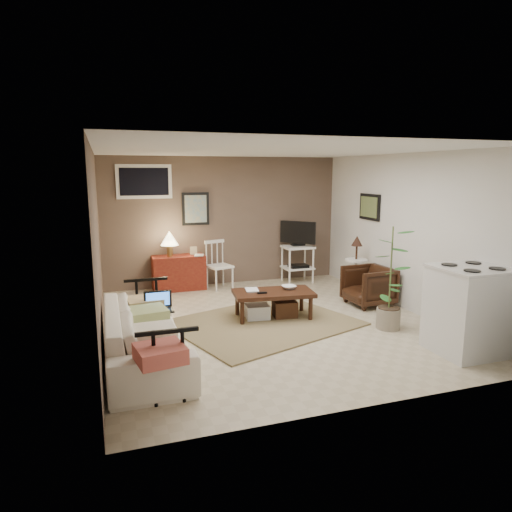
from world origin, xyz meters
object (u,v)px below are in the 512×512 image
object	(u,v)px
coffee_table	(273,302)
red_console	(178,269)
spindle_chair	(219,266)
tv_stand	(298,250)
stove	(469,310)
potted_plant	(391,274)
side_table	(356,258)
armchair	(369,284)
sofa	(144,326)

from	to	relation	value
coffee_table	red_console	xyz separation A→B (m)	(-1.04, 2.12, 0.13)
spindle_chair	tv_stand	world-z (taller)	tv_stand
spindle_chair	stove	world-z (taller)	stove
spindle_chair	tv_stand	bearing A→B (deg)	0.08
potted_plant	stove	world-z (taller)	potted_plant
coffee_table	stove	distance (m)	2.60
stove	side_table	bearing A→B (deg)	87.89
tv_stand	stove	size ratio (longest dim) A/B	1.14
coffee_table	armchair	xyz separation A→B (m)	(1.71, 0.17, 0.10)
sofa	armchair	distance (m)	3.80
spindle_chair	armchair	distance (m)	2.70
sofa	red_console	bearing A→B (deg)	-15.56
spindle_chair	side_table	bearing A→B (deg)	-27.85
coffee_table	spindle_chair	xyz separation A→B (m)	(-0.32, 1.96, 0.17)
tv_stand	coffee_table	bearing A→B (deg)	-122.51
side_table	red_console	bearing A→B (deg)	155.79
stove	spindle_chair	bearing A→B (deg)	118.15
sofa	stove	bearing A→B (deg)	-104.04
coffee_table	red_console	size ratio (longest dim) A/B	1.12
tv_stand	armchair	xyz separation A→B (m)	(0.46, -1.79, -0.29)
tv_stand	side_table	xyz separation A→B (m)	(0.60, -1.15, 0.01)
armchair	coffee_table	bearing A→B (deg)	-87.02
red_console	potted_plant	bearing A→B (deg)	-51.56
sofa	potted_plant	bearing A→B (deg)	-88.47
tv_stand	red_console	bearing A→B (deg)	176.15
side_table	armchair	xyz separation A→B (m)	(-0.14, -0.64, -0.30)
side_table	stove	bearing A→B (deg)	-92.11
sofa	spindle_chair	bearing A→B (deg)	-28.36
armchair	red_console	bearing A→B (deg)	-128.02
sofa	stove	distance (m)	3.78
potted_plant	spindle_chair	bearing A→B (deg)	120.23
armchair	stove	xyz separation A→B (m)	(0.04, -2.08, 0.18)
red_console	side_table	distance (m)	3.19
coffee_table	armchair	distance (m)	1.72
coffee_table	sofa	size ratio (longest dim) A/B	0.56
sofa	stove	size ratio (longest dim) A/B	2.06
sofa	red_console	distance (m)	3.23
coffee_table	potted_plant	distance (m)	1.71
spindle_chair	armchair	size ratio (longest dim) A/B	1.28
coffee_table	stove	world-z (taller)	stove
sofa	red_console	xyz separation A→B (m)	(0.87, 3.11, -0.05)
sofa	potted_plant	distance (m)	3.28
spindle_chair	coffee_table	bearing A→B (deg)	-80.82
side_table	coffee_table	bearing A→B (deg)	-156.29
coffee_table	stove	xyz separation A→B (m)	(1.75, -1.91, 0.28)
red_console	side_table	size ratio (longest dim) A/B	1.05
coffee_table	potted_plant	xyz separation A→B (m)	(1.35, -0.90, 0.52)
sofa	armchair	xyz separation A→B (m)	(3.62, 1.17, -0.08)
spindle_chair	stove	size ratio (longest dim) A/B	0.84
tv_stand	potted_plant	bearing A→B (deg)	-87.96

